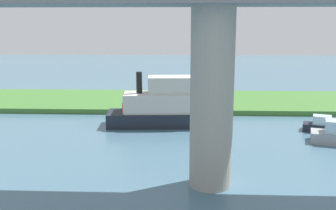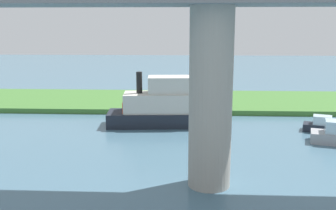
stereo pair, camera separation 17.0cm
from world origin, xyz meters
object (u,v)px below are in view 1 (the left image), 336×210
Objects in this scene: houseboat_blue at (164,106)px; skiff_small at (327,126)px; mooring_post at (229,102)px; bridge_pylon at (212,99)px; person_on_bank at (219,97)px.

houseboat_blue is 13.44m from skiff_small.
bridge_pylon is at bearing 80.63° from mooring_post.
bridge_pylon reaches higher than skiff_small.
person_on_bank is at bearing -96.10° from bridge_pylon.
bridge_pylon is 15.80m from skiff_small.
mooring_post is at bearing 118.16° from person_on_bank.
bridge_pylon reaches higher than person_on_bank.
person_on_bank is 9.05m from houseboat_blue.
person_on_bank is at bearing -48.17° from skiff_small.
bridge_pylon reaches higher than mooring_post.
mooring_post is (-3.06, -18.57, -3.73)m from bridge_pylon.
houseboat_blue is (3.13, -12.93, -3.00)m from bridge_pylon.
person_on_bank is (-2.17, -20.25, -3.52)m from bridge_pylon.
houseboat_blue is at bearing -76.39° from bridge_pylon.
houseboat_blue is at bearing -6.87° from skiff_small.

